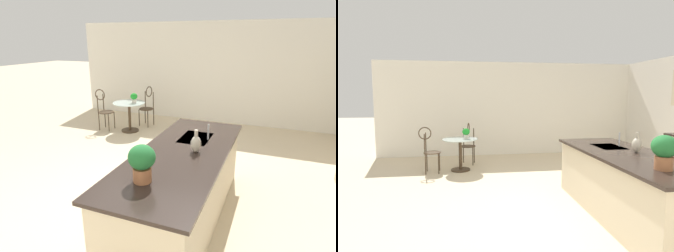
{
  "view_description": "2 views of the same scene",
  "coord_description": "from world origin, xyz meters",
  "views": [
    {
      "loc": [
        3.33,
        1.87,
        2.27
      ],
      "look_at": [
        -0.65,
        0.27,
        0.91
      ],
      "focal_mm": 29.74,
      "sensor_mm": 36.0,
      "label": 1
    },
    {
      "loc": [
        3.8,
        -1.39,
        1.71
      ],
      "look_at": [
        -1.7,
        -0.59,
        1.12
      ],
      "focal_mm": 29.48,
      "sensor_mm": 36.0,
      "label": 2
    }
  ],
  "objects": [
    {
      "name": "chair_by_island",
      "position": [
        -3.21,
        -1.35,
        0.57
      ],
      "size": [
        0.51,
        0.43,
        1.04
      ],
      "color": "#3D2D1E",
      "rests_on": "ground"
    },
    {
      "name": "potted_plant_counter_far",
      "position": [
        1.15,
        0.72,
        1.14
      ],
      "size": [
        0.27,
        0.27,
        0.38
      ],
      "color": "#9E603D",
      "rests_on": "kitchen_island"
    },
    {
      "name": "bistro_table",
      "position": [
        -2.56,
        -1.54,
        0.45
      ],
      "size": [
        0.8,
        0.8,
        0.74
      ],
      "color": "#3D2D1E",
      "rests_on": "ground"
    },
    {
      "name": "wall_left_window",
      "position": [
        -4.26,
        0.0,
        1.35
      ],
      "size": [
        0.12,
        7.8,
        2.7
      ],
      "primitive_type": "cube",
      "color": "silver",
      "rests_on": "ground"
    },
    {
      "name": "ground_plane",
      "position": [
        0.0,
        0.0,
        0.0
      ],
      "size": [
        40.0,
        40.0,
        0.0
      ],
      "primitive_type": "plane",
      "color": "beige"
    },
    {
      "name": "kitchen_island",
      "position": [
        0.3,
        0.85,
        0.46
      ],
      "size": [
        2.8,
        1.06,
        0.92
      ],
      "color": "beige",
      "rests_on": "ground"
    },
    {
      "name": "chair_near_window",
      "position": [
        -2.46,
        -2.21,
        0.57
      ],
      "size": [
        0.39,
        0.49,
        1.04
      ],
      "color": "#3D2D1E",
      "rests_on": "ground"
    },
    {
      "name": "sink_faucet",
      "position": [
        -0.25,
        1.03,
        1.03
      ],
      "size": [
        0.02,
        0.02,
        0.22
      ],
      "primitive_type": "cylinder",
      "color": "#B2B5BA",
      "rests_on": "kitchen_island"
    },
    {
      "name": "vase_on_counter",
      "position": [
        0.25,
        1.0,
        1.03
      ],
      "size": [
        0.13,
        0.13,
        0.29
      ],
      "color": "#BCB29E",
      "rests_on": "kitchen_island"
    },
    {
      "name": "potted_plant_on_table",
      "position": [
        -2.57,
        -1.4,
        0.88
      ],
      "size": [
        0.17,
        0.17,
        0.24
      ],
      "color": "beige",
      "rests_on": "bistro_table"
    }
  ]
}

